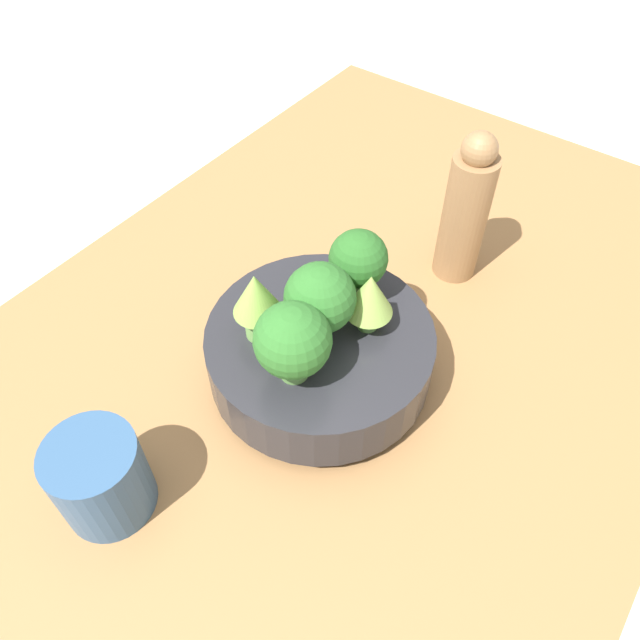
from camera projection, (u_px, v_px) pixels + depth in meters
ground_plane at (320, 391)px, 0.70m from camera, size 6.00×6.00×0.00m
table at (320, 378)px, 0.68m from camera, size 1.13×0.70×0.05m
bowl at (320, 353)px, 0.63m from camera, size 0.23×0.23×0.07m
broccoli_floret_center at (320, 299)px, 0.57m from camera, size 0.07×0.07×0.08m
romanesco_piece_far at (256, 300)px, 0.57m from camera, size 0.05×0.05×0.08m
broccoli_floret_left at (293, 341)px, 0.54m from camera, size 0.07×0.07×0.08m
romanesco_piece_near at (370, 296)px, 0.58m from camera, size 0.05×0.05×0.07m
broccoli_floret_right at (358, 260)px, 0.60m from camera, size 0.06×0.06×0.08m
cup at (100, 478)px, 0.53m from camera, size 0.08×0.08×0.09m
pepper_mill at (466, 211)px, 0.70m from camera, size 0.05×0.05×0.19m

